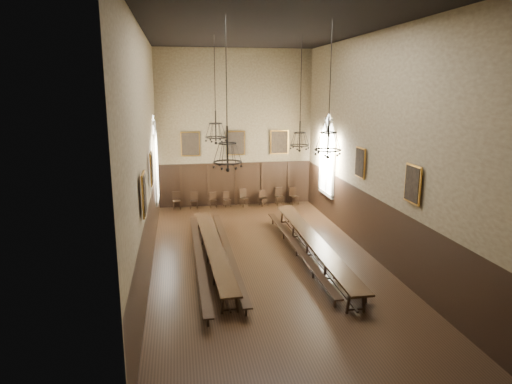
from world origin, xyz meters
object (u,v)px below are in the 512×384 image
object	(u,v)px
table_left	(214,253)
chair_2	(213,203)
chair_1	(194,204)
chair_3	(227,202)
bench_left_outer	(199,258)
chandelier_front_left	(227,153)
chair_4	(244,201)
chair_5	(263,201)
bench_right_inner	(297,249)
table_right	(313,248)
bench_right_outer	(325,249)
chandelier_back_right	(300,138)
chair_0	(177,204)
chair_7	(294,199)
chair_6	(279,199)
chandelier_front_right	(328,142)
bench_left_inner	(228,253)
chandelier_back_left	(216,131)

from	to	relation	value
table_left	chair_2	world-z (taller)	chair_2
chair_1	chair_3	world-z (taller)	chair_1
bench_left_outer	chandelier_front_left	world-z (taller)	chandelier_front_left
chair_4	chair_5	bearing A→B (deg)	-21.50
bench_right_inner	chair_4	distance (m)	8.51
table_right	chair_3	bearing A→B (deg)	106.17
bench_right_outer	chandelier_back_right	distance (m)	4.91
chair_0	chair_7	bearing A→B (deg)	-3.27
table_right	bench_left_outer	xyz separation A→B (m)	(-4.64, -0.03, -0.12)
table_left	bench_right_inner	distance (m)	3.45
bench_right_outer	chair_0	world-z (taller)	chair_0
chair_0	chandelier_front_left	xyz separation A→B (m)	(1.74, -11.37, 4.48)
chair_2	chair_7	world-z (taller)	chair_7
chandelier_back_right	chair_5	bearing A→B (deg)	93.44
bench_right_inner	chair_6	world-z (taller)	chair_6
table_left	chandelier_front_right	world-z (taller)	chandelier_front_right
table_left	chair_4	world-z (taller)	chair_4
chair_0	chandelier_front_right	world-z (taller)	chandelier_front_right
bench_left_inner	chair_0	bearing A→B (deg)	103.42
bench_left_outer	bench_right_outer	distance (m)	5.23
chair_0	chair_3	world-z (taller)	chair_0
chair_0	chair_2	xyz separation A→B (m)	(2.09, -0.04, -0.03)
bench_left_outer	chair_2	distance (m)	8.85
chair_6	table_right	bearing A→B (deg)	-97.45
table_left	bench_right_outer	bearing A→B (deg)	-0.03
chair_1	chandelier_front_left	world-z (taller)	chandelier_front_left
bench_left_inner	chandelier_front_right	distance (m)	6.28
chair_3	chandelier_back_left	size ratio (longest dim) A/B	0.20
chair_2	bench_left_outer	bearing A→B (deg)	-101.95
chair_2	chair_7	xyz separation A→B (m)	(4.83, -0.02, 0.04)
table_right	bench_right_outer	xyz separation A→B (m)	(0.59, 0.19, -0.14)
chair_3	chair_6	world-z (taller)	chair_6
bench_left_inner	chair_0	distance (m)	8.66
chair_6	chandelier_front_left	bearing A→B (deg)	-114.49
chandelier_back_left	chair_1	bearing A→B (deg)	98.16
chandelier_back_left	chair_0	bearing A→B (deg)	107.00
chair_1	chair_7	distance (m)	5.94
table_left	bench_left_outer	xyz separation A→B (m)	(-0.59, -0.22, -0.08)
bench_right_inner	chair_2	xyz separation A→B (m)	(-2.78, 8.45, -0.02)
chair_1	chair_4	size ratio (longest dim) A/B	0.94
chair_0	chair_5	world-z (taller)	chair_0
table_right	chair_6	xyz separation A→B (m)	(0.58, 8.77, -0.11)
chair_4	chair_6	distance (m)	2.12
table_left	chair_2	xyz separation A→B (m)	(0.67, 8.54, -0.10)
bench_right_inner	table_left	bearing A→B (deg)	-178.40
bench_right_inner	chair_0	distance (m)	9.79
table_left	bench_left_inner	size ratio (longest dim) A/B	0.93
chair_3	chair_4	size ratio (longest dim) A/B	0.86
chair_4	chandelier_front_left	size ratio (longest dim) A/B	0.22
chair_2	chair_3	xyz separation A→B (m)	(0.82, 0.09, -0.01)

